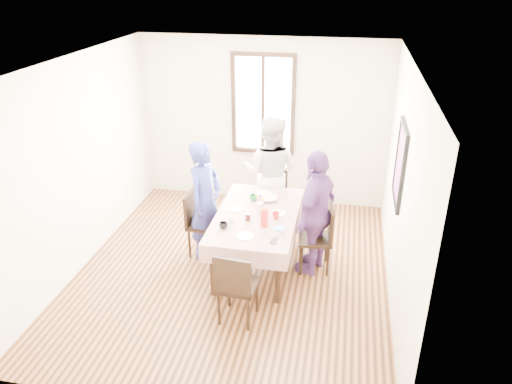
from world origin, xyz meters
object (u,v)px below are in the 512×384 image
Objects in this scene: chair_left at (204,224)px; chair_near at (238,285)px; chair_right at (315,238)px; person_left at (205,200)px; person_right at (315,212)px; chair_far at (270,198)px; dining_table at (257,240)px; person_far at (271,173)px.

chair_near is (0.76, -1.27, 0.00)m from chair_left.
person_left is (-1.50, 0.10, 0.36)m from chair_right.
person_right reaches higher than person_left.
chair_far is (-0.76, 1.07, 0.00)m from chair_right.
person_far is at bearing 90.00° from dining_table.
person_left is 1.48m from person_right.
person_far is 1.28m from person_right.
dining_table is at bearing -65.87° from person_right.
chair_far is at bearing 28.61° from chair_right.
person_right reaches higher than chair_far.
chair_left is 0.55× the size of person_right.
chair_far is (0.00, 1.12, 0.08)m from dining_table.
chair_near is at bearing -90.00° from dining_table.
chair_near is 0.52× the size of person_far.
dining_table is 1.78× the size of chair_right.
chair_near is 1.51m from person_left.
person_left reaches higher than chair_right.
chair_right is at bearing 131.28° from chair_far.
person_left is (-0.74, -0.96, 0.36)m from chair_far.
person_right reaches higher than chair_left.
chair_left is 0.52× the size of person_far.
person_far reaches higher than dining_table.
person_left is at bearing -73.72° from person_right.
chair_left is 1.00× the size of chair_near.
chair_left is at bearing 57.56° from chair_far.
person_far is at bearing 95.47° from chair_near.
chair_left and chair_far have the same top height.
chair_right is 1.36m from person_far.
person_far reaches higher than chair_left.
chair_right is 1.31m from chair_far.
person_far is 1.05× the size of person_right.
person_left reaches higher than chair_near.
chair_right is at bearing 110.21° from person_right.
chair_left is 1.52m from chair_right.
person_far is at bearing -19.27° from person_left.
person_far is at bearing 29.14° from chair_right.
person_right is at bearing 130.55° from chair_far.
chair_near is at bearing -12.15° from person_right.
person_left reaches higher than dining_table.
chair_left is at bearing 168.67° from dining_table.
chair_far is at bearing 90.00° from dining_table.
chair_far is at bearing -83.14° from person_far.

